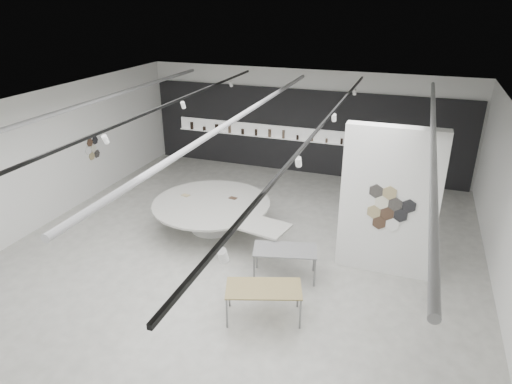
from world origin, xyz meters
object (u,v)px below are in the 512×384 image
(display_island, at_px, (213,212))
(kitchen_counter, at_px, (393,174))
(sample_table_wood, at_px, (264,290))
(sample_table_stone, at_px, (285,252))
(partition_column, at_px, (389,202))

(display_island, relative_size, kitchen_counter, 2.61)
(display_island, distance_m, kitchen_counter, 6.76)
(sample_table_wood, bearing_deg, display_island, 129.06)
(sample_table_wood, height_order, sample_table_stone, sample_table_stone)
(kitchen_counter, bearing_deg, sample_table_wood, -107.83)
(sample_table_stone, relative_size, kitchen_counter, 0.93)
(display_island, xyz_separation_m, sample_table_wood, (2.58, -3.18, 0.12))
(partition_column, distance_m, kitchen_counter, 5.67)
(partition_column, height_order, sample_table_wood, partition_column)
(sample_table_stone, bearing_deg, display_island, 147.97)
(sample_table_wood, height_order, kitchen_counter, kitchen_counter)
(partition_column, distance_m, sample_table_wood, 3.60)
(sample_table_wood, xyz_separation_m, kitchen_counter, (1.97, 8.19, -0.19))
(display_island, height_order, sample_table_wood, display_island)
(partition_column, height_order, kitchen_counter, partition_column)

